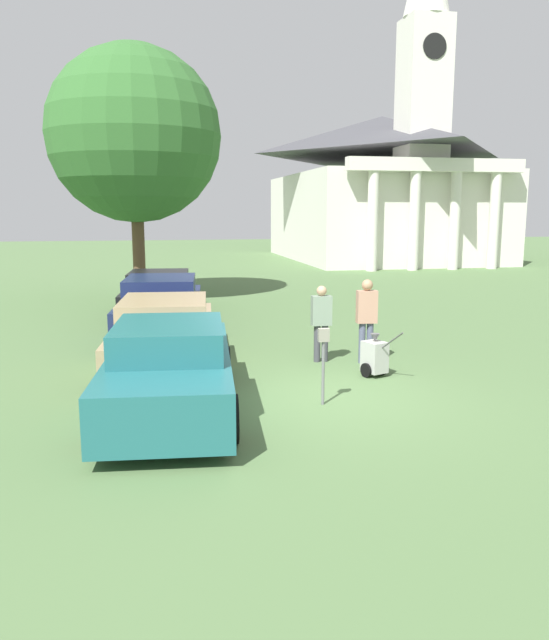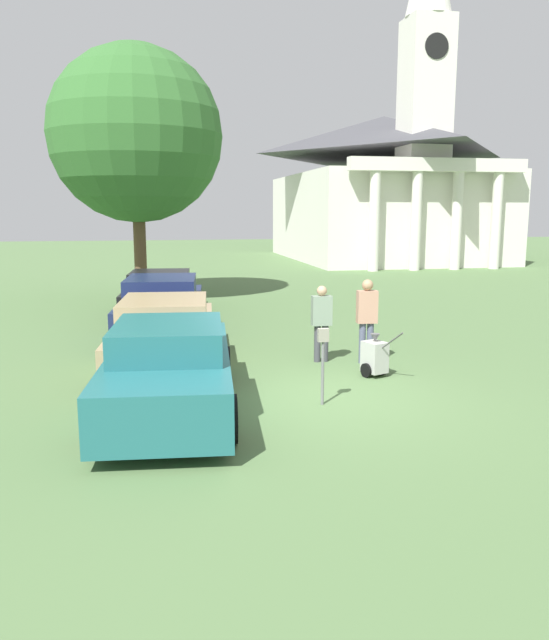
# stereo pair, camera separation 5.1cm
# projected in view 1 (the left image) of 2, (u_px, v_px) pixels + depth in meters

# --- Properties ---
(ground_plane) EXTENTS (120.00, 120.00, 0.00)m
(ground_plane) POSITION_uv_depth(u_px,v_px,m) (321.00, 399.00, 10.70)
(ground_plane) COLOR #517042
(parked_car_teal) EXTENTS (2.34, 5.13, 1.46)m
(parked_car_teal) POSITION_uv_depth(u_px,v_px,m) (170.00, 369.00, 9.95)
(parked_car_teal) COLOR #23666B
(parked_car_teal) RESTS_ON ground_plane
(parked_car_tan) EXTENTS (2.41, 5.41, 1.43)m
(parked_car_tan) POSITION_uv_depth(u_px,v_px,m) (165.00, 334.00, 12.88)
(parked_car_tan) COLOR tan
(parked_car_tan) RESTS_ON ground_plane
(parked_car_navy) EXTENTS (2.43, 5.44, 1.52)m
(parked_car_navy) POSITION_uv_depth(u_px,v_px,m) (162.00, 308.00, 16.11)
(parked_car_navy) COLOR #19234C
(parked_car_navy) RESTS_ON ground_plane
(parked_car_black) EXTENTS (2.41, 5.06, 1.39)m
(parked_car_black) POSITION_uv_depth(u_px,v_px,m) (160.00, 295.00, 18.89)
(parked_car_black) COLOR black
(parked_car_black) RESTS_ON ground_plane
(parking_meter) EXTENTS (0.18, 0.09, 1.29)m
(parking_meter) POSITION_uv_depth(u_px,v_px,m) (323.00, 352.00, 10.24)
(parking_meter) COLOR slate
(parking_meter) RESTS_ON ground_plane
(person_worker) EXTENTS (0.42, 0.23, 1.63)m
(person_worker) POSITION_uv_depth(u_px,v_px,m) (321.00, 319.00, 13.20)
(person_worker) COLOR #3F3F47
(person_worker) RESTS_ON ground_plane
(person_supervisor) EXTENTS (0.44, 0.25, 1.78)m
(person_supervisor) POSITION_uv_depth(u_px,v_px,m) (367.00, 315.00, 13.07)
(person_supervisor) COLOR #515670
(person_supervisor) RESTS_ON ground_plane
(equipment_cart) EXTENTS (0.55, 0.99, 1.00)m
(equipment_cart) POSITION_uv_depth(u_px,v_px,m) (375.00, 357.00, 12.12)
(equipment_cart) COLOR #B2B2AD
(equipment_cart) RESTS_ON ground_plane
(church) EXTENTS (11.98, 16.57, 19.51)m
(church) POSITION_uv_depth(u_px,v_px,m) (382.00, 185.00, 40.87)
(church) COLOR silver
(church) RESTS_ON ground_plane
(shade_tree) EXTENTS (6.07, 6.07, 8.83)m
(shade_tree) POSITION_uv_depth(u_px,v_px,m) (134.00, 135.00, 21.72)
(shade_tree) COLOR brown
(shade_tree) RESTS_ON ground_plane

